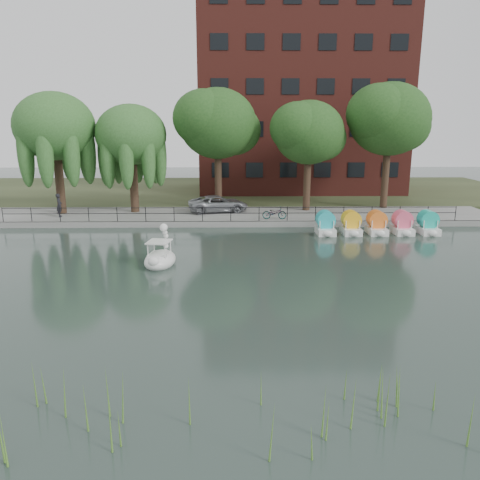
{
  "coord_description": "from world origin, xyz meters",
  "views": [
    {
      "loc": [
        0.12,
        -19.2,
        7.07
      ],
      "look_at": [
        0.5,
        4.0,
        1.3
      ],
      "focal_mm": 35.0,
      "sensor_mm": 36.0,
      "label": 1
    }
  ],
  "objects_px": {
    "bicycle": "(274,212)",
    "pedestrian": "(59,204)",
    "swan_boat": "(160,257)",
    "minivan": "(218,203)"
  },
  "relations": [
    {
      "from": "bicycle",
      "to": "pedestrian",
      "type": "distance_m",
      "value": 15.81
    },
    {
      "from": "pedestrian",
      "to": "swan_boat",
      "type": "xyz_separation_m",
      "value": [
        9.02,
        -11.01,
        -0.94
      ]
    },
    {
      "from": "minivan",
      "to": "pedestrian",
      "type": "distance_m",
      "value": 11.78
    },
    {
      "from": "minivan",
      "to": "pedestrian",
      "type": "relative_size",
      "value": 2.66
    },
    {
      "from": "minivan",
      "to": "pedestrian",
      "type": "height_order",
      "value": "pedestrian"
    },
    {
      "from": "minivan",
      "to": "swan_boat",
      "type": "height_order",
      "value": "swan_boat"
    },
    {
      "from": "minivan",
      "to": "swan_boat",
      "type": "bearing_deg",
      "value": 156.14
    },
    {
      "from": "swan_boat",
      "to": "pedestrian",
      "type": "bearing_deg",
      "value": 138.83
    },
    {
      "from": "minivan",
      "to": "bicycle",
      "type": "distance_m",
      "value": 5.05
    },
    {
      "from": "bicycle",
      "to": "swan_boat",
      "type": "bearing_deg",
      "value": 147.25
    }
  ]
}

